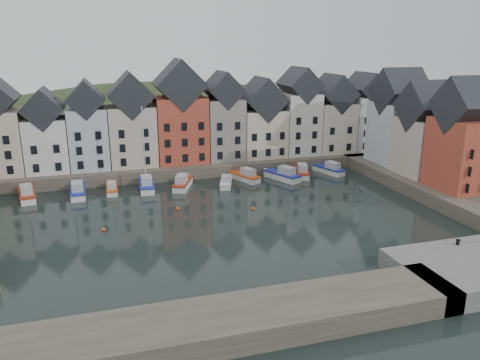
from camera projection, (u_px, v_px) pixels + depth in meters
name	position (u px, v px, depth m)	size (l,w,h in m)	color
ground	(220.00, 227.00, 58.53)	(260.00, 260.00, 0.00)	black
far_quay	(180.00, 163.00, 85.84)	(90.00, 16.00, 2.00)	#473E36
right_quay	(450.00, 188.00, 71.18)	(14.00, 54.00, 2.00)	#473E36
near_wall	(163.00, 335.00, 35.26)	(50.00, 6.00, 2.00)	#473E36
hillside	(165.00, 213.00, 115.07)	(153.60, 70.40, 64.00)	#233018
far_terrace	(198.00, 122.00, 82.68)	(72.37, 8.16, 17.78)	beige
right_terrace	(429.00, 131.00, 73.36)	(8.30, 24.25, 16.36)	silver
mooring_buoys	(181.00, 215.00, 62.29)	(20.50, 5.50, 0.50)	#CF4C18
boat_a	(27.00, 194.00, 68.80)	(3.39, 7.11, 2.62)	silver
boat_b	(78.00, 191.00, 70.38)	(2.37, 6.94, 2.64)	silver
boat_c	(112.00, 189.00, 72.05)	(1.78, 5.39, 2.06)	silver
boat_d	(146.00, 184.00, 73.41)	(2.46, 7.03, 13.27)	silver
boat_e	(183.00, 183.00, 74.41)	(4.45, 6.97, 2.56)	silver
boat_f	(226.00, 182.00, 75.40)	(3.40, 5.87, 2.15)	silver
boat_g	(245.00, 176.00, 78.43)	(4.33, 6.64, 2.45)	silver
boat_h	(283.00, 175.00, 78.82)	(4.84, 7.24, 2.68)	silver
boat_i	(302.00, 172.00, 81.03)	(4.01, 6.96, 2.55)	silver
boat_j	(329.00, 169.00, 82.79)	(3.97, 6.61, 2.43)	silver
mooring_bollard	(458.00, 242.00, 48.58)	(0.48, 0.48, 0.56)	black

